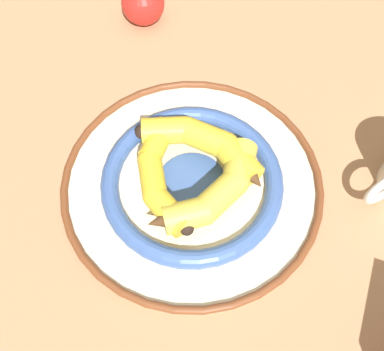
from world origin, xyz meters
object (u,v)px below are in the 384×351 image
Objects in this scene: decorative_bowl at (192,182)px; banana_c at (213,193)px; apple at (143,3)px; banana_b at (159,173)px; banana_a at (205,144)px.

banana_c is (-0.04, -0.03, 0.04)m from decorative_bowl.
apple reaches higher than decorative_bowl.
banana_b is (-0.00, 0.05, 0.04)m from decorative_bowl.
banana_c is 1.79× the size of apple.
decorative_bowl is at bearing 91.96° from banana_a.
apple is at bearing 61.27° from banana_c.
apple reaches higher than banana_b.
decorative_bowl is at bearing -170.47° from apple.
decorative_bowl is 4.19× the size of apple.
banana_c is 0.41m from apple.
apple is at bearing 9.53° from decorative_bowl.
banana_a reaches higher than banana_b.
banana_b is at bearing 92.11° from decorative_bowl.
apple is (0.32, 0.08, -0.01)m from banana_a.
banana_c is at bearing -146.88° from decorative_bowl.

